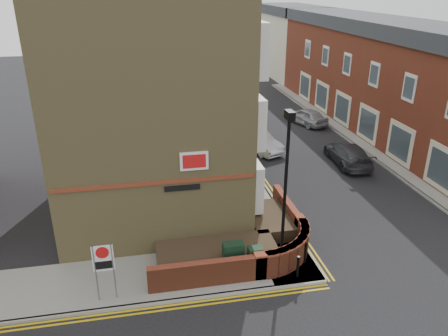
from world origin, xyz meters
The scene contains 27 objects.
ground centered at (0.00, 0.00, 0.00)m, with size 120.00×120.00×0.00m, color black.
pavement_corner centered at (-3.50, 1.50, 0.06)m, with size 13.00×3.00×0.12m, color gray.
pavement_main centered at (2.00, 16.00, 0.06)m, with size 2.00×32.00×0.12m, color gray.
pavement_far centered at (13.00, 13.00, 0.06)m, with size 4.00×40.00×0.12m, color gray.
kerb_side centered at (-3.50, 0.00, 0.06)m, with size 13.00×0.15×0.12m, color gray.
kerb_main_near centered at (3.00, 16.00, 0.06)m, with size 0.15×32.00×0.12m, color gray.
kerb_main_far centered at (11.00, 13.00, 0.06)m, with size 0.15×40.00×0.12m, color gray.
yellow_lines_side centered at (-3.50, -0.25, 0.01)m, with size 13.00×0.28×0.01m, color gold.
yellow_lines_main centered at (3.25, 16.00, 0.01)m, with size 0.28×32.00×0.01m, color gold.
corner_building centered at (-2.84, 8.00, 6.23)m, with size 8.95×10.40×13.60m.
garden_wall centered at (0.00, 2.50, 0.00)m, with size 6.80×6.00×1.20m, color brown, non-canonical shape.
lamppost centered at (1.60, 1.20, 3.34)m, with size 0.25×0.50×6.30m.
utility_cabinet_large centered at (-0.30, 1.30, 0.72)m, with size 0.80×0.45×1.20m, color black.
utility_cabinet_small centered at (0.50, 1.00, 0.67)m, with size 0.55×0.40×1.10m, color black.
bollard_near centered at (2.00, 0.40, 0.57)m, with size 0.11×0.11×0.90m, color black.
bollard_far centered at (2.60, 1.20, 0.57)m, with size 0.11×0.11×0.90m, color black.
zone_sign centered at (-5.00, 0.50, 1.64)m, with size 0.72×0.07×2.20m.
far_terrace centered at (14.50, 17.00, 4.04)m, with size 5.40×30.40×8.00m.
far_terrace_cream centered at (14.50, 38.00, 4.05)m, with size 5.40×12.40×8.00m.
tree_near centered at (2.00, 14.05, 4.70)m, with size 3.64×3.65×6.70m.
tree_mid centered at (2.00, 22.05, 5.20)m, with size 4.03×4.03×7.42m.
tree_far centered at (2.00, 30.05, 4.91)m, with size 3.81×3.81×7.00m.
traffic_light_assembly centered at (2.40, 25.00, 2.78)m, with size 0.20×0.16×4.20m.
silver_car_near centered at (4.15, 13.96, 0.67)m, with size 1.41×4.04×1.33m, color #B6B7BE.
red_car_main centered at (3.88, 16.00, 0.63)m, with size 2.10×4.55×1.26m, color maroon.
grey_car_far centered at (9.00, 10.69, 0.65)m, with size 1.82×4.48×1.30m, color #333539.
silver_car_far centered at (9.47, 18.94, 0.66)m, with size 1.55×3.85×1.31m, color #A3A5AB.
Camera 1 is at (-3.37, -12.43, 10.45)m, focal length 35.00 mm.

